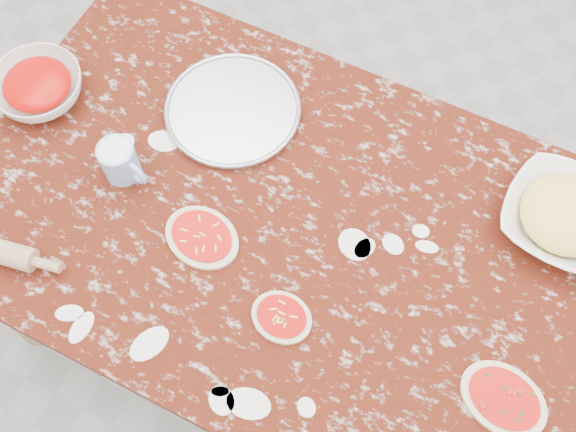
# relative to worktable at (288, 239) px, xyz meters

# --- Properties ---
(ground) EXTENTS (4.00, 4.00, 0.00)m
(ground) POSITION_rel_worktable_xyz_m (0.00, 0.00, -0.67)
(ground) COLOR gray
(worktable) EXTENTS (1.60, 1.00, 0.75)m
(worktable) POSITION_rel_worktable_xyz_m (0.00, 0.00, 0.00)
(worktable) COLOR #3D1208
(worktable) RESTS_ON ground
(pizza_tray) EXTENTS (0.45, 0.45, 0.01)m
(pizza_tray) POSITION_rel_worktable_xyz_m (-0.27, 0.22, 0.09)
(pizza_tray) COLOR #B2B2B7
(pizza_tray) RESTS_ON worktable
(sauce_bowl) EXTENTS (0.24, 0.24, 0.07)m
(sauce_bowl) POSITION_rel_worktable_xyz_m (-0.74, 0.05, 0.12)
(sauce_bowl) COLOR white
(sauce_bowl) RESTS_ON worktable
(cheese_bowl) EXTENTS (0.30, 0.30, 0.07)m
(cheese_bowl) POSITION_rel_worktable_xyz_m (0.58, 0.29, 0.12)
(cheese_bowl) COLOR white
(cheese_bowl) RESTS_ON worktable
(flour_mug) EXTENTS (0.13, 0.09, 0.10)m
(flour_mug) POSITION_rel_worktable_xyz_m (-0.43, -0.05, 0.14)
(flour_mug) COLOR #85ACDF
(flour_mug) RESTS_ON worktable
(pizza_left) EXTENTS (0.21, 0.18, 0.02)m
(pizza_left) POSITION_rel_worktable_xyz_m (-0.17, -0.12, 0.09)
(pizza_left) COLOR beige
(pizza_left) RESTS_ON worktable
(pizza_mid) EXTENTS (0.15, 0.13, 0.02)m
(pizza_mid) POSITION_rel_worktable_xyz_m (0.09, -0.21, 0.09)
(pizza_mid) COLOR beige
(pizza_mid) RESTS_ON worktable
(pizza_right) EXTENTS (0.22, 0.18, 0.02)m
(pizza_right) POSITION_rel_worktable_xyz_m (0.59, -0.16, 0.09)
(pizza_right) COLOR beige
(pizza_right) RESTS_ON worktable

